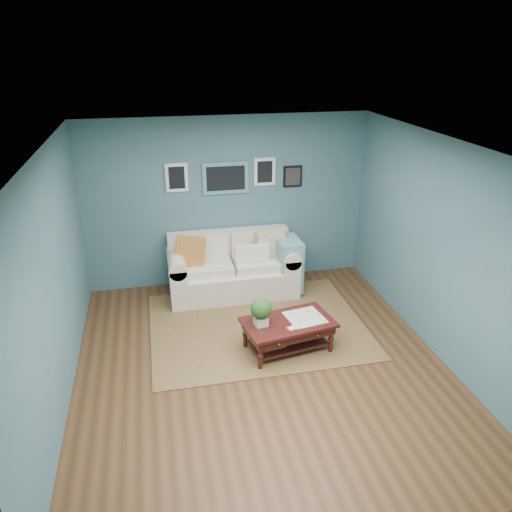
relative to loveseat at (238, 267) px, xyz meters
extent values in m
plane|color=brown|center=(-0.07, -2.03, -0.43)|extent=(5.00, 5.00, 0.00)
plane|color=white|center=(-0.07, -2.03, 2.27)|extent=(5.00, 5.00, 0.00)
cube|color=#415F69|center=(-0.07, 0.47, 0.92)|extent=(4.50, 0.02, 2.70)
cube|color=#415F69|center=(-0.07, -4.53, 0.92)|extent=(4.50, 0.02, 2.70)
cube|color=#415F69|center=(-2.32, -2.03, 0.92)|extent=(0.02, 5.00, 2.70)
cube|color=#415F69|center=(2.18, -2.03, 0.92)|extent=(0.02, 5.00, 2.70)
cube|color=#5A8E98|center=(-0.09, 0.45, 1.32)|extent=(0.72, 0.03, 0.50)
cube|color=black|center=(-0.09, 0.43, 1.32)|extent=(0.60, 0.01, 0.38)
cube|color=white|center=(-0.84, 0.45, 1.37)|extent=(0.34, 0.03, 0.44)
cube|color=white|center=(0.53, 0.45, 1.39)|extent=(0.34, 0.03, 0.44)
cube|color=black|center=(0.99, 0.45, 1.29)|extent=(0.30, 0.03, 0.34)
cube|color=brown|center=(0.08, -1.11, -0.42)|extent=(2.97, 2.38, 0.01)
cube|color=#F2E6CE|center=(-0.09, -0.04, -0.21)|extent=(1.48, 0.91, 0.44)
cube|color=#F2E6CE|center=(-0.09, 0.32, 0.26)|extent=(1.93, 0.23, 0.50)
cube|color=#F2E6CE|center=(-0.95, -0.04, -0.10)|extent=(0.25, 0.91, 0.64)
cube|color=#F2E6CE|center=(0.77, -0.04, -0.10)|extent=(0.25, 0.91, 0.64)
cylinder|color=#F2E6CE|center=(-0.95, -0.04, 0.22)|extent=(0.27, 0.91, 0.27)
cylinder|color=#F2E6CE|center=(0.77, -0.04, 0.22)|extent=(0.27, 0.91, 0.27)
cube|color=#F2E6CE|center=(-0.48, -0.10, 0.08)|extent=(0.75, 0.58, 0.14)
cube|color=#F2E6CE|center=(0.31, -0.10, 0.08)|extent=(0.75, 0.58, 0.14)
cube|color=#F2E6CE|center=(-0.48, 0.19, 0.33)|extent=(0.75, 0.12, 0.37)
cube|color=#F2E6CE|center=(0.31, 0.19, 0.33)|extent=(0.75, 0.12, 0.37)
cube|color=orange|center=(-0.73, -0.09, 0.37)|extent=(0.50, 0.18, 0.49)
cube|color=beige|center=(0.53, -0.02, 0.37)|extent=(0.49, 0.19, 0.48)
cube|color=white|center=(0.20, -0.14, 0.28)|extent=(0.52, 0.12, 0.25)
cube|color=#6DA19A|center=(0.77, -0.16, 0.05)|extent=(0.35, 0.57, 0.83)
cube|color=black|center=(0.34, -1.76, -0.02)|extent=(1.23, 0.85, 0.04)
cube|color=black|center=(0.34, -1.76, -0.09)|extent=(1.15, 0.76, 0.11)
cube|color=black|center=(0.34, -1.76, -0.32)|extent=(1.04, 0.65, 0.02)
sphere|color=gold|center=(0.13, -2.11, -0.09)|extent=(0.03, 0.03, 0.03)
sphere|color=gold|center=(0.66, -2.02, -0.09)|extent=(0.03, 0.03, 0.03)
cylinder|color=black|center=(-0.10, -2.10, -0.23)|extent=(0.06, 0.06, 0.39)
cylinder|color=black|center=(0.87, -1.93, -0.23)|extent=(0.06, 0.06, 0.39)
cylinder|color=black|center=(-0.19, -1.59, -0.23)|extent=(0.06, 0.06, 0.39)
cylinder|color=black|center=(0.78, -1.42, -0.23)|extent=(0.06, 0.06, 0.39)
cube|color=white|center=(-0.02, -1.78, 0.06)|extent=(0.18, 0.18, 0.11)
sphere|color=#1E481B|center=(-0.02, -1.78, 0.24)|extent=(0.27, 0.27, 0.27)
cube|color=white|center=(0.57, -1.72, 0.00)|extent=(0.53, 0.53, 0.01)
cube|color=#AF8244|center=(0.11, -1.80, -0.21)|extent=(0.36, 0.28, 0.19)
cube|color=navy|center=(0.60, -1.70, -0.25)|extent=(0.25, 0.21, 0.11)
camera|label=1|loc=(-1.22, -7.05, 3.30)|focal=35.00mm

